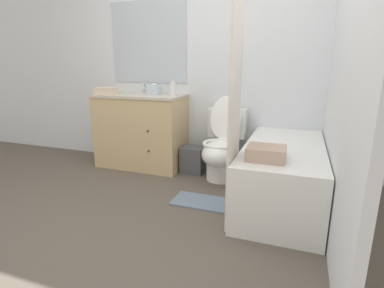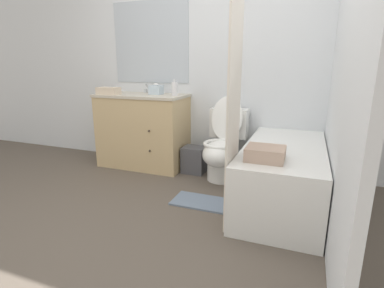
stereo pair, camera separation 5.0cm
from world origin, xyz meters
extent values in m
plane|color=brown|center=(0.00, 0.00, 0.00)|extent=(14.00, 14.00, 0.00)
cube|color=silver|center=(0.00, 1.72, 1.25)|extent=(8.00, 0.05, 2.50)
cube|color=#B2BCC6|center=(-0.74, 1.69, 1.45)|extent=(0.97, 0.01, 0.93)
cube|color=silver|center=(1.29, 0.85, 1.25)|extent=(0.05, 2.69, 2.50)
cube|color=tan|center=(-0.74, 1.44, 0.42)|extent=(1.02, 0.52, 0.83)
cube|color=beige|center=(-0.74, 1.44, 0.85)|extent=(1.04, 0.54, 0.03)
cylinder|color=white|center=(-0.74, 1.44, 0.81)|extent=(0.29, 0.29, 0.10)
sphere|color=#382D23|center=(-0.51, 1.16, 0.50)|extent=(0.02, 0.02, 0.02)
sphere|color=#382D23|center=(-0.51, 1.16, 0.28)|extent=(0.02, 0.02, 0.02)
cylinder|color=silver|center=(-0.74, 1.62, 0.88)|extent=(0.04, 0.04, 0.04)
cylinder|color=silver|center=(-0.74, 1.58, 0.95)|extent=(0.02, 0.11, 0.09)
cylinder|color=silver|center=(-0.80, 1.62, 0.89)|extent=(0.03, 0.03, 0.04)
cylinder|color=silver|center=(-0.69, 1.62, 0.89)|extent=(0.03, 0.03, 0.04)
cylinder|color=white|center=(0.27, 1.31, 0.11)|extent=(0.30, 0.30, 0.23)
ellipsoid|color=white|center=(0.27, 1.24, 0.31)|extent=(0.36, 0.50, 0.27)
torus|color=white|center=(0.27, 1.24, 0.41)|extent=(0.36, 0.36, 0.04)
cube|color=white|center=(0.27, 1.58, 0.57)|extent=(0.41, 0.18, 0.32)
ellipsoid|color=white|center=(0.27, 1.47, 0.64)|extent=(0.34, 0.15, 0.47)
cube|color=white|center=(0.92, 0.97, 0.26)|extent=(0.66, 1.45, 0.52)
cube|color=#A8ADAE|center=(0.92, 0.97, 0.52)|extent=(0.54, 1.33, 0.01)
cube|color=silver|center=(0.58, 0.47, 0.97)|extent=(0.01, 0.36, 1.93)
cube|color=#4C4C51|center=(-0.08, 1.41, 0.15)|extent=(0.25, 0.21, 0.30)
cube|color=silver|center=(-0.58, 1.49, 0.91)|extent=(0.14, 0.13, 0.10)
ellipsoid|color=white|center=(-0.58, 1.49, 0.98)|extent=(0.06, 0.04, 0.03)
cylinder|color=silver|center=(-0.32, 1.43, 0.94)|extent=(0.07, 0.07, 0.15)
cylinder|color=silver|center=(-0.32, 1.43, 1.03)|extent=(0.04, 0.04, 0.03)
cube|color=beige|center=(-1.09, 1.29, 0.90)|extent=(0.26, 0.14, 0.08)
cube|color=tan|center=(0.81, 0.52, 0.57)|extent=(0.28, 0.24, 0.10)
cube|color=slate|center=(0.26, 0.70, 0.01)|extent=(0.52, 0.29, 0.02)
camera|label=1|loc=(1.02, -1.64, 1.20)|focal=28.00mm
camera|label=2|loc=(1.06, -1.62, 1.20)|focal=28.00mm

